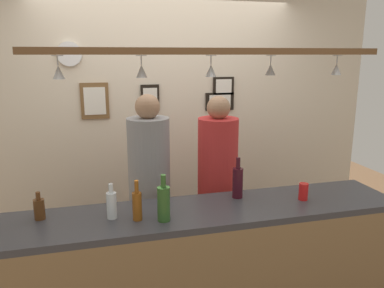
{
  "coord_description": "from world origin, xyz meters",
  "views": [
    {
      "loc": [
        -0.72,
        -2.65,
        1.99
      ],
      "look_at": [
        0.0,
        0.1,
        1.32
      ],
      "focal_mm": 35.61,
      "sensor_mm": 36.0,
      "label": 1
    }
  ],
  "objects_px": {
    "bottle_soda_clear": "(112,204)",
    "bottle_beer_amber_tall": "(137,205)",
    "bottle_beer_brown_stubby": "(39,208)",
    "picture_frame_upper_small": "(223,86)",
    "picture_frame_caricature": "(95,101)",
    "wall_clock": "(69,54)",
    "bottle_champagne_green": "(164,203)",
    "drink_can": "(303,192)",
    "bottle_wine_dark_red": "(238,182)",
    "picture_frame_lower_pair": "(220,101)",
    "person_middle_red_shirt": "(218,173)",
    "picture_frame_crest": "(150,98)",
    "person_left_grey_shirt": "(149,176)"
  },
  "relations": [
    {
      "from": "person_left_grey_shirt",
      "to": "bottle_champagne_green",
      "type": "bearing_deg",
      "value": -91.74
    },
    {
      "from": "wall_clock",
      "to": "bottle_champagne_green",
      "type": "bearing_deg",
      "value": -69.36
    },
    {
      "from": "bottle_beer_brown_stubby",
      "to": "picture_frame_upper_small",
      "type": "relative_size",
      "value": 0.82
    },
    {
      "from": "picture_frame_upper_small",
      "to": "picture_frame_crest",
      "type": "bearing_deg",
      "value": 180.0
    },
    {
      "from": "person_left_grey_shirt",
      "to": "bottle_wine_dark_red",
      "type": "xyz_separation_m",
      "value": [
        0.57,
        -0.52,
        0.07
      ]
    },
    {
      "from": "bottle_soda_clear",
      "to": "picture_frame_upper_small",
      "type": "relative_size",
      "value": 1.05
    },
    {
      "from": "wall_clock",
      "to": "picture_frame_caricature",
      "type": "bearing_deg",
      "value": 1.79
    },
    {
      "from": "bottle_beer_brown_stubby",
      "to": "bottle_wine_dark_red",
      "type": "bearing_deg",
      "value": 1.41
    },
    {
      "from": "bottle_soda_clear",
      "to": "bottle_beer_brown_stubby",
      "type": "distance_m",
      "value": 0.46
    },
    {
      "from": "bottle_champagne_green",
      "to": "picture_frame_upper_small",
      "type": "height_order",
      "value": "picture_frame_upper_small"
    },
    {
      "from": "picture_frame_crest",
      "to": "bottle_beer_amber_tall",
      "type": "bearing_deg",
      "value": -102.12
    },
    {
      "from": "bottle_beer_brown_stubby",
      "to": "picture_frame_upper_small",
      "type": "bearing_deg",
      "value": 37.87
    },
    {
      "from": "bottle_champagne_green",
      "to": "drink_can",
      "type": "bearing_deg",
      "value": 5.17
    },
    {
      "from": "bottle_beer_amber_tall",
      "to": "bottle_wine_dark_red",
      "type": "bearing_deg",
      "value": 15.06
    },
    {
      "from": "bottle_beer_amber_tall",
      "to": "bottle_beer_brown_stubby",
      "type": "bearing_deg",
      "value": 164.22
    },
    {
      "from": "bottle_wine_dark_red",
      "to": "drink_can",
      "type": "bearing_deg",
      "value": -20.12
    },
    {
      "from": "bottle_beer_brown_stubby",
      "to": "person_middle_red_shirt",
      "type": "bearing_deg",
      "value": 21.95
    },
    {
      "from": "picture_frame_upper_small",
      "to": "bottle_beer_brown_stubby",
      "type": "bearing_deg",
      "value": -142.13
    },
    {
      "from": "drink_can",
      "to": "bottle_soda_clear",
      "type": "bearing_deg",
      "value": 178.94
    },
    {
      "from": "person_middle_red_shirt",
      "to": "picture_frame_upper_small",
      "type": "relative_size",
      "value": 7.53
    },
    {
      "from": "bottle_beer_amber_tall",
      "to": "bottle_champagne_green",
      "type": "relative_size",
      "value": 0.87
    },
    {
      "from": "picture_frame_lower_pair",
      "to": "wall_clock",
      "type": "bearing_deg",
      "value": -179.75
    },
    {
      "from": "picture_frame_caricature",
      "to": "wall_clock",
      "type": "distance_m",
      "value": 0.48
    },
    {
      "from": "wall_clock",
      "to": "bottle_beer_amber_tall",
      "type": "bearing_deg",
      "value": -74.28
    },
    {
      "from": "wall_clock",
      "to": "bottle_wine_dark_red",
      "type": "bearing_deg",
      "value": -47.31
    },
    {
      "from": "picture_frame_lower_pair",
      "to": "picture_frame_caricature",
      "type": "xyz_separation_m",
      "value": [
        -1.24,
        0.0,
        0.04
      ]
    },
    {
      "from": "picture_frame_upper_small",
      "to": "picture_frame_caricature",
      "type": "height_order",
      "value": "picture_frame_upper_small"
    },
    {
      "from": "bottle_beer_brown_stubby",
      "to": "picture_frame_upper_small",
      "type": "height_order",
      "value": "picture_frame_upper_small"
    },
    {
      "from": "bottle_wine_dark_red",
      "to": "person_middle_red_shirt",
      "type": "bearing_deg",
      "value": 87.74
    },
    {
      "from": "picture_frame_upper_small",
      "to": "picture_frame_lower_pair",
      "type": "bearing_deg",
      "value": 180.0
    },
    {
      "from": "person_middle_red_shirt",
      "to": "bottle_beer_amber_tall",
      "type": "distance_m",
      "value": 1.06
    },
    {
      "from": "bottle_wine_dark_red",
      "to": "wall_clock",
      "type": "relative_size",
      "value": 1.36
    },
    {
      "from": "person_middle_red_shirt",
      "to": "bottle_beer_brown_stubby",
      "type": "bearing_deg",
      "value": -158.05
    },
    {
      "from": "person_left_grey_shirt",
      "to": "picture_frame_lower_pair",
      "type": "height_order",
      "value": "person_left_grey_shirt"
    },
    {
      "from": "bottle_champagne_green",
      "to": "bottle_beer_brown_stubby",
      "type": "relative_size",
      "value": 1.67
    },
    {
      "from": "person_middle_red_shirt",
      "to": "bottle_soda_clear",
      "type": "bearing_deg",
      "value": -144.7
    },
    {
      "from": "bottle_wine_dark_red",
      "to": "wall_clock",
      "type": "distance_m",
      "value": 1.93
    },
    {
      "from": "person_middle_red_shirt",
      "to": "drink_can",
      "type": "height_order",
      "value": "person_middle_red_shirt"
    },
    {
      "from": "bottle_champagne_green",
      "to": "wall_clock",
      "type": "xyz_separation_m",
      "value": [
        -0.57,
        1.51,
        0.9
      ]
    },
    {
      "from": "bottle_champagne_green",
      "to": "bottle_beer_brown_stubby",
      "type": "height_order",
      "value": "bottle_champagne_green"
    },
    {
      "from": "picture_frame_lower_pair",
      "to": "wall_clock",
      "type": "relative_size",
      "value": 1.36
    },
    {
      "from": "bottle_beer_brown_stubby",
      "to": "picture_frame_lower_pair",
      "type": "height_order",
      "value": "picture_frame_lower_pair"
    },
    {
      "from": "bottle_beer_brown_stubby",
      "to": "drink_can",
      "type": "relative_size",
      "value": 1.48
    },
    {
      "from": "bottle_champagne_green",
      "to": "picture_frame_crest",
      "type": "bearing_deg",
      "value": 84.13
    },
    {
      "from": "bottle_soda_clear",
      "to": "bottle_beer_amber_tall",
      "type": "bearing_deg",
      "value": -23.14
    },
    {
      "from": "bottle_beer_brown_stubby",
      "to": "picture_frame_lower_pair",
      "type": "distance_m",
      "value": 2.14
    },
    {
      "from": "bottle_beer_amber_tall",
      "to": "picture_frame_crest",
      "type": "relative_size",
      "value": 1.0
    },
    {
      "from": "picture_frame_caricature",
      "to": "picture_frame_crest",
      "type": "relative_size",
      "value": 1.31
    },
    {
      "from": "bottle_soda_clear",
      "to": "picture_frame_lower_pair",
      "type": "bearing_deg",
      "value": 49.7
    },
    {
      "from": "bottle_champagne_green",
      "to": "bottle_soda_clear",
      "type": "bearing_deg",
      "value": 159.27
    }
  ]
}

